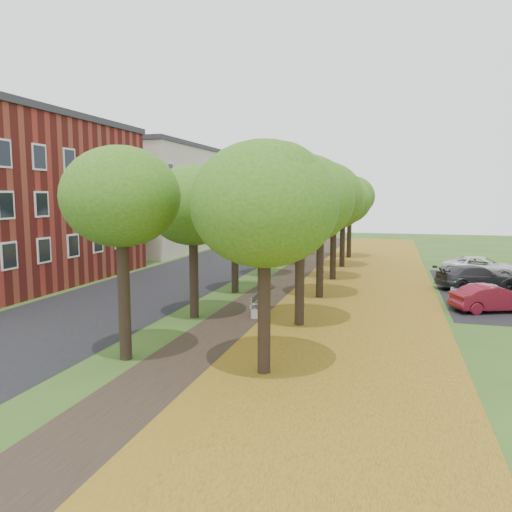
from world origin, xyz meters
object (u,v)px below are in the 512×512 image
Objects in this scene: car_red at (493,298)px; car_grey at (477,277)px; car_silver at (490,295)px; car_white at (482,267)px; bench at (260,304)px.

car_grey is (0.16, 5.99, 0.05)m from car_red.
car_red is 0.81× the size of car_grey.
car_white is (1.14, 9.65, 0.07)m from car_silver.
bench is 11.07m from car_red.
bench is 0.53× the size of car_silver.
car_silver is 5.22m from car_grey.
bench is at bearing 110.35° from car_grey.
bench is 14.28m from car_grey.
car_red is 0.76× the size of car_white.
car_red reaches higher than car_silver.
car_grey is (10.66, 9.50, 0.21)m from bench.
bench is at bearing 113.03° from car_silver.
car_red is at bearing -74.84° from bench.
car_white is (0.97, 4.43, 0.01)m from car_grey.
car_grey is at bearing -23.87° from car_red.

